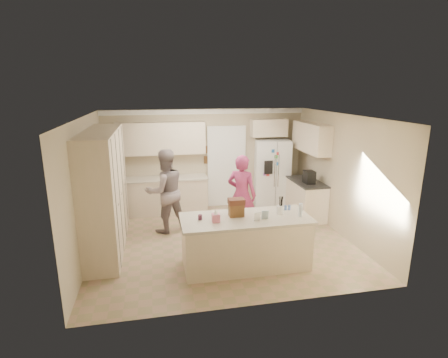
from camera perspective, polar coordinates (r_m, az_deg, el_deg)
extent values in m
cube|color=tan|center=(7.47, -0.23, -10.11)|extent=(5.20, 4.60, 0.02)
cube|color=white|center=(6.80, -0.25, 10.36)|extent=(5.20, 4.60, 0.02)
cube|color=#C4B390|center=(9.24, -3.00, 3.32)|extent=(5.20, 0.02, 2.60)
cube|color=#C4B390|center=(4.89, 5.01, -7.32)|extent=(5.20, 0.02, 2.60)
cube|color=#C4B390|center=(7.02, -21.64, -1.43)|extent=(0.02, 4.60, 2.60)
cube|color=#C4B390|center=(7.93, 18.61, 0.62)|extent=(0.02, 4.60, 2.60)
cube|color=white|center=(9.03, -3.06, 10.93)|extent=(5.20, 0.08, 0.12)
cube|color=beige|center=(7.20, -18.85, -1.83)|extent=(0.60, 2.60, 2.35)
cube|color=beige|center=(9.06, -9.85, -2.73)|extent=(2.20, 0.60, 0.88)
cube|color=beige|center=(8.93, -9.98, 0.06)|extent=(2.24, 0.63, 0.04)
cube|color=beige|center=(8.86, -10.29, 6.55)|extent=(2.20, 0.35, 0.80)
cube|color=black|center=(9.36, 0.39, 1.92)|extent=(0.90, 0.06, 2.10)
cube|color=white|center=(9.32, 0.43, 1.87)|extent=(1.02, 0.03, 2.22)
cube|color=brown|center=(9.16, -2.86, 4.81)|extent=(0.15, 0.02, 0.20)
cube|color=brown|center=(9.21, -2.83, 3.15)|extent=(0.15, 0.02, 0.20)
cube|color=white|center=(9.43, 7.79, 0.95)|extent=(1.01, 0.84, 1.80)
cube|color=gray|center=(9.11, 8.51, 0.42)|extent=(0.02, 0.02, 1.78)
cube|color=black|center=(8.97, 7.27, 1.89)|extent=(0.22, 0.03, 0.35)
cylinder|color=silver|center=(9.04, 8.28, 1.31)|extent=(0.02, 0.02, 0.85)
cylinder|color=silver|center=(9.08, 8.87, 1.33)|extent=(0.02, 0.02, 0.85)
cube|color=beige|center=(9.32, 7.31, 8.30)|extent=(0.95, 0.35, 0.45)
cube|color=beige|center=(8.87, 13.25, -3.29)|extent=(0.60, 1.20, 0.88)
cube|color=#2D2B28|center=(8.74, 13.36, -0.43)|extent=(0.63, 1.24, 0.04)
cube|color=beige|center=(8.77, 14.04, 6.59)|extent=(0.35, 1.50, 0.70)
cube|color=black|center=(8.51, 13.74, 0.31)|extent=(0.22, 0.28, 0.30)
cube|color=beige|center=(6.35, 3.51, -10.36)|extent=(2.20, 0.90, 0.88)
cube|color=beige|center=(6.17, 3.57, -6.48)|extent=(2.28, 0.96, 0.05)
cylinder|color=white|center=(6.37, 9.16, -5.00)|extent=(0.13, 0.13, 0.15)
cube|color=#DD6D8C|center=(5.93, -1.34, -6.36)|extent=(0.13, 0.13, 0.14)
cone|color=white|center=(5.89, -1.34, -5.37)|extent=(0.08, 0.08, 0.08)
cube|color=brown|center=(6.18, 2.01, -5.10)|extent=(0.26, 0.18, 0.22)
cube|color=#592D1E|center=(6.13, 2.02, -3.69)|extent=(0.28, 0.20, 0.10)
cylinder|color=#59263F|center=(6.05, -3.93, -6.23)|extent=(0.07, 0.07, 0.09)
cube|color=white|center=(5.99, 5.48, -6.11)|extent=(0.12, 0.06, 0.16)
cube|color=silver|center=(6.08, 6.70, -5.83)|extent=(0.12, 0.05, 0.16)
cylinder|color=silver|center=(6.29, 12.38, -4.99)|extent=(0.07, 0.07, 0.24)
cylinder|color=#4A66A3|center=(6.59, 10.03, -4.64)|extent=(0.05, 0.05, 0.09)
cylinder|color=#4A66A3|center=(6.61, 10.60, -4.59)|extent=(0.05, 0.05, 0.09)
imported|color=gray|center=(7.75, -9.55, -1.96)|extent=(1.08, 0.96, 1.86)
imported|color=#AD3341|center=(7.55, 2.89, -2.59)|extent=(0.77, 0.70, 1.76)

